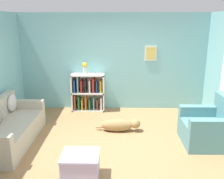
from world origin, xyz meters
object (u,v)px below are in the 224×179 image
object	(u,v)px
dog	(120,125)
bookshelf	(88,93)
vase	(85,67)
couch	(8,129)
recliner_chair	(209,127)
coffee_table	(81,166)

from	to	relation	value
dog	bookshelf	bearing A→B (deg)	122.43
vase	dog	bearing A→B (deg)	-55.18
couch	bookshelf	world-z (taller)	bookshelf
bookshelf	vase	distance (m)	0.71
recliner_chair	vase	xyz separation A→B (m)	(-2.70, 1.86, 0.85)
coffee_table	recliner_chair	bearing A→B (deg)	26.71
coffee_table	dog	size ratio (longest dim) A/B	0.57
coffee_table	bookshelf	bearing A→B (deg)	94.01
vase	coffee_table	bearing A→B (deg)	-84.68
dog	vase	bearing A→B (deg)	124.82
dog	couch	bearing A→B (deg)	-165.45
bookshelf	recliner_chair	bearing A→B (deg)	-35.42
couch	bookshelf	size ratio (longest dim) A/B	1.94
bookshelf	coffee_table	size ratio (longest dim) A/B	1.74
bookshelf	recliner_chair	size ratio (longest dim) A/B	1.05
bookshelf	recliner_chair	distance (m)	3.24
couch	coffee_table	size ratio (longest dim) A/B	3.39
bookshelf	recliner_chair	world-z (taller)	bookshelf
couch	recliner_chair	bearing A→B (deg)	0.80
coffee_table	vase	size ratio (longest dim) A/B	1.84
bookshelf	vase	world-z (taller)	vase
bookshelf	coffee_table	world-z (taller)	bookshelf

